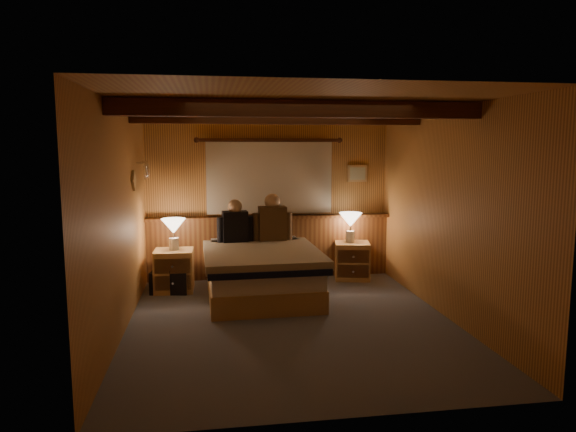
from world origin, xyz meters
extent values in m
plane|color=slate|center=(0.00, 0.00, 0.00)|extent=(4.20, 4.20, 0.00)
plane|color=tan|center=(0.00, 0.00, 2.40)|extent=(4.20, 4.20, 0.00)
plane|color=#D1964B|center=(0.00, 2.10, 1.20)|extent=(3.60, 0.00, 3.60)
plane|color=#D1964B|center=(-1.80, 0.00, 1.20)|extent=(0.00, 4.20, 4.20)
plane|color=#D1964B|center=(1.80, 0.00, 1.20)|extent=(0.00, 4.20, 4.20)
plane|color=#D1964B|center=(0.00, -2.10, 1.20)|extent=(3.60, 0.00, 3.60)
cube|color=brown|center=(0.00, 2.04, 0.45)|extent=(3.60, 0.12, 0.90)
cube|color=brown|center=(0.00, 1.98, 0.92)|extent=(3.60, 0.22, 0.04)
cylinder|color=#4E2713|center=(0.00, 2.02, 2.05)|extent=(2.10, 0.05, 0.05)
sphere|color=#4E2713|center=(-1.05, 2.02, 2.05)|extent=(0.08, 0.08, 0.08)
sphere|color=#4E2713|center=(1.05, 2.02, 2.05)|extent=(0.08, 0.08, 0.08)
cube|color=beige|center=(0.00, 2.03, 1.50)|extent=(1.85, 0.08, 1.05)
cube|color=#4E2713|center=(0.00, -0.60, 2.31)|extent=(3.60, 0.15, 0.16)
cube|color=#4E2713|center=(0.00, 0.90, 2.31)|extent=(3.60, 0.15, 0.16)
cylinder|color=silver|center=(-1.74, 1.60, 1.75)|extent=(0.03, 0.55, 0.03)
torus|color=silver|center=(-1.71, 1.45, 1.63)|extent=(0.01, 0.21, 0.21)
torus|color=silver|center=(-1.71, 1.68, 1.63)|extent=(0.01, 0.21, 0.21)
cube|color=tan|center=(1.35, 2.08, 1.55)|extent=(0.30, 0.03, 0.25)
cube|color=beige|center=(1.35, 2.06, 1.55)|extent=(0.24, 0.01, 0.19)
cube|color=tan|center=(-0.23, 1.07, 0.14)|extent=(1.42, 1.86, 0.27)
cube|color=white|center=(-0.23, 1.07, 0.38)|extent=(1.37, 1.82, 0.22)
cube|color=black|center=(-0.23, 0.84, 0.52)|extent=(1.47, 1.50, 0.07)
cube|color=tan|center=(-0.23, 0.96, 0.58)|extent=(1.51, 1.68, 0.11)
cube|color=white|center=(-0.60, 1.77, 0.56)|extent=(0.55, 0.32, 0.15)
cube|color=white|center=(0.09, 1.79, 0.56)|extent=(0.55, 0.32, 0.15)
cube|color=tan|center=(-1.38, 1.49, 0.28)|extent=(0.52, 0.47, 0.57)
cube|color=brown|center=(-1.38, 1.27, 0.40)|extent=(0.46, 0.03, 0.20)
cube|color=brown|center=(-1.38, 1.27, 0.17)|extent=(0.46, 0.03, 0.20)
cylinder|color=silver|center=(-1.38, 1.27, 0.40)|extent=(0.03, 0.03, 0.03)
cylinder|color=silver|center=(-1.38, 1.27, 0.17)|extent=(0.03, 0.03, 0.03)
cube|color=tan|center=(1.20, 1.76, 0.27)|extent=(0.58, 0.54, 0.55)
cube|color=brown|center=(1.15, 1.55, 0.38)|extent=(0.44, 0.11, 0.19)
cube|color=brown|center=(1.15, 1.55, 0.16)|extent=(0.44, 0.11, 0.19)
cylinder|color=silver|center=(1.15, 1.55, 0.38)|extent=(0.04, 0.04, 0.03)
cylinder|color=silver|center=(1.15, 1.55, 0.16)|extent=(0.04, 0.04, 0.03)
cylinder|color=silver|center=(-1.37, 1.50, 0.65)|extent=(0.13, 0.13, 0.16)
cylinder|color=silver|center=(-1.37, 1.50, 0.76)|extent=(0.02, 0.02, 0.09)
cone|color=#FFE9C6|center=(-1.37, 1.50, 0.89)|extent=(0.33, 0.33, 0.20)
cylinder|color=silver|center=(1.17, 1.79, 0.63)|extent=(0.13, 0.13, 0.17)
cylinder|color=silver|center=(1.17, 1.79, 0.75)|extent=(0.02, 0.02, 0.09)
cone|color=#FFE9C6|center=(1.17, 1.79, 0.89)|extent=(0.34, 0.34, 0.21)
cube|color=black|center=(-0.54, 1.61, 0.84)|extent=(0.36, 0.23, 0.46)
cylinder|color=black|center=(-0.74, 1.60, 0.80)|extent=(0.11, 0.11, 0.36)
cylinder|color=black|center=(-0.34, 1.63, 0.80)|extent=(0.11, 0.11, 0.36)
sphere|color=tan|center=(-0.54, 1.61, 1.13)|extent=(0.20, 0.20, 0.20)
cube|color=#46311C|center=(-0.01, 1.66, 0.86)|extent=(0.39, 0.23, 0.51)
cylinder|color=#46311C|center=(-0.23, 1.65, 0.82)|extent=(0.12, 0.12, 0.41)
cylinder|color=#46311C|center=(0.22, 1.66, 0.82)|extent=(0.12, 0.12, 0.41)
sphere|color=tan|center=(-0.01, 1.66, 1.19)|extent=(0.22, 0.22, 0.22)
cube|color=black|center=(-1.43, 1.41, 0.15)|extent=(0.53, 0.37, 0.30)
cylinder|color=black|center=(-1.43, 1.41, 0.32)|extent=(0.12, 0.31, 0.08)
camera|label=1|loc=(-0.87, -5.48, 1.95)|focal=32.00mm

